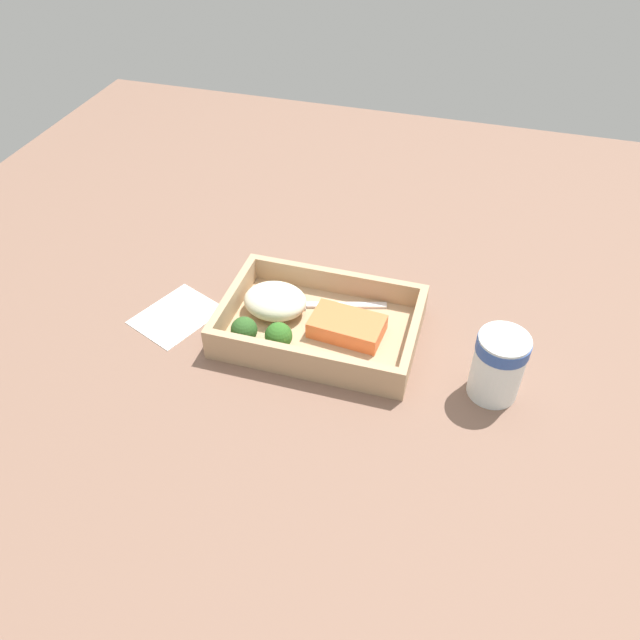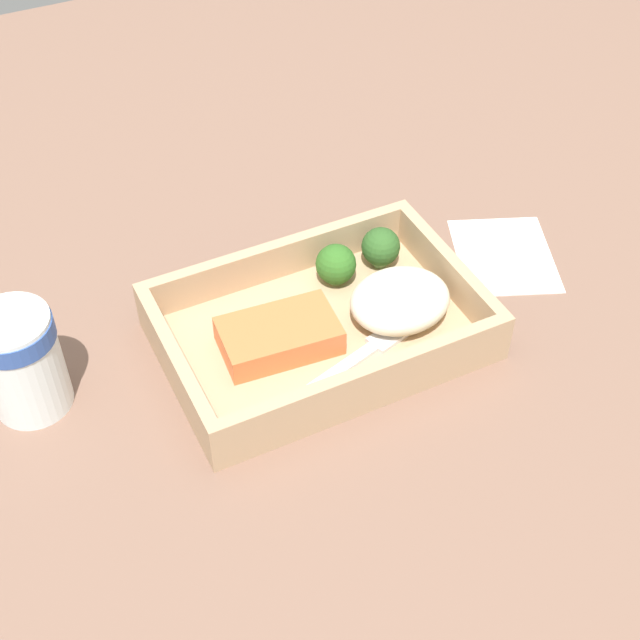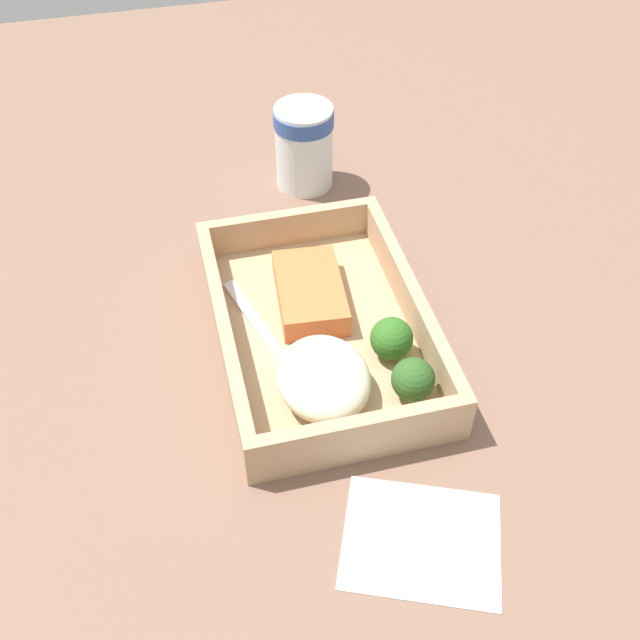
% 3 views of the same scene
% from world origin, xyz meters
% --- Properties ---
extents(ground_plane, '(1.60, 1.60, 0.02)m').
position_xyz_m(ground_plane, '(0.00, 0.00, -0.01)').
color(ground_plane, '#7C5B4A').
extents(takeout_tray, '(0.29, 0.19, 0.01)m').
position_xyz_m(takeout_tray, '(0.00, 0.00, 0.01)').
color(takeout_tray, tan).
rests_on(takeout_tray, ground_plane).
extents(tray_rim, '(0.29, 0.19, 0.04)m').
position_xyz_m(tray_rim, '(0.00, 0.00, 0.03)').
color(tray_rim, tan).
rests_on(tray_rim, takeout_tray).
extents(salmon_fillet, '(0.11, 0.07, 0.03)m').
position_xyz_m(salmon_fillet, '(-0.04, 0.00, 0.03)').
color(salmon_fillet, orange).
rests_on(salmon_fillet, takeout_tray).
extents(mashed_potatoes, '(0.10, 0.08, 0.04)m').
position_xyz_m(mashed_potatoes, '(0.07, -0.02, 0.03)').
color(mashed_potatoes, '#EDE6C4').
rests_on(mashed_potatoes, takeout_tray).
extents(broccoli_floret_1, '(0.04, 0.04, 0.04)m').
position_xyz_m(broccoli_floret_1, '(0.10, 0.06, 0.03)').
color(broccoli_floret_1, '#759F5C').
rests_on(broccoli_floret_1, takeout_tray).
extents(broccoli_floret_2, '(0.04, 0.04, 0.04)m').
position_xyz_m(broccoli_floret_2, '(0.04, 0.06, 0.03)').
color(broccoli_floret_2, '#81A55E').
rests_on(broccoli_floret_2, takeout_tray).
extents(fork, '(0.16, 0.06, 0.00)m').
position_xyz_m(fork, '(0.00, -0.05, 0.01)').
color(fork, silver).
rests_on(fork, takeout_tray).
extents(paper_cup, '(0.07, 0.07, 0.10)m').
position_xyz_m(paper_cup, '(-0.25, 0.04, 0.06)').
color(paper_cup, white).
rests_on(paper_cup, ground_plane).
extents(receipt_slip, '(0.14, 0.15, 0.00)m').
position_xyz_m(receipt_slip, '(0.22, 0.02, 0.00)').
color(receipt_slip, white).
rests_on(receipt_slip, ground_plane).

